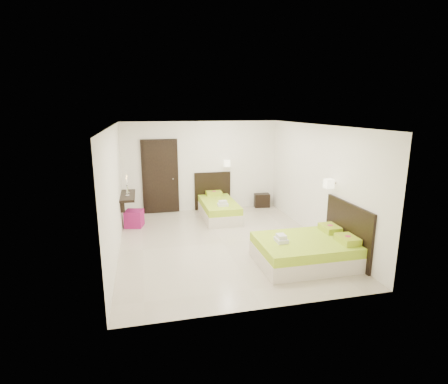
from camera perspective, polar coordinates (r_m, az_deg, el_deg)
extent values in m
plane|color=#C1B6A0|center=(7.95, -0.21, -8.26)|extent=(5.50, 5.50, 0.00)
cube|color=beige|center=(9.68, -0.85, -3.36)|extent=(0.90, 1.80, 0.29)
cube|color=#93BE1E|center=(9.61, -0.85, -2.03)|extent=(0.89, 1.78, 0.18)
cube|color=black|center=(10.39, -1.88, 0.20)|extent=(1.08, 0.05, 1.12)
cube|color=#A3B921|center=(10.21, -1.66, -0.22)|extent=(0.45, 0.31, 0.13)
cylinder|color=#C92F54|center=(10.20, -1.66, 0.14)|extent=(0.11, 0.11, 0.00)
cube|color=silver|center=(9.12, -0.19, -2.07)|extent=(0.27, 0.20, 0.07)
cube|color=silver|center=(9.10, -0.19, -1.64)|extent=(0.20, 0.15, 0.07)
cube|color=white|center=(10.17, 0.46, 4.68)|extent=(0.16, 0.16, 0.18)
cylinder|color=#2D2116|center=(10.25, 0.36, 4.75)|extent=(0.03, 0.16, 0.03)
cube|color=beige|center=(7.10, 13.06, -10.10)|extent=(1.85, 1.39, 0.30)
cube|color=#93BE1E|center=(7.01, 13.17, -8.30)|extent=(1.83, 1.37, 0.18)
cube|color=black|center=(7.37, 19.54, -6.07)|extent=(0.05, 1.57, 1.16)
cube|color=#A3B921|center=(7.02, 19.53, -7.33)|extent=(0.31, 0.46, 0.13)
cylinder|color=#C92F54|center=(7.00, 19.58, -6.81)|extent=(0.11, 0.11, 0.00)
cube|color=#A3B921|center=(7.54, 16.91, -5.70)|extent=(0.31, 0.46, 0.13)
cylinder|color=#C92F54|center=(7.52, 16.94, -5.22)|extent=(0.11, 0.11, 0.00)
cube|color=silver|center=(6.76, 9.32, -7.76)|extent=(0.20, 0.28, 0.07)
cube|color=silver|center=(6.73, 9.34, -7.17)|extent=(0.15, 0.21, 0.07)
cube|color=white|center=(7.55, 16.73, 1.33)|extent=(0.17, 0.17, 0.18)
cylinder|color=#2D2116|center=(7.59, 17.26, 1.36)|extent=(0.16, 0.03, 0.03)
cube|color=black|center=(10.83, 6.12, -1.27)|extent=(0.51, 0.47, 0.41)
cube|color=#861151|center=(9.22, -14.45, -4.21)|extent=(0.51, 0.51, 0.42)
cube|color=black|center=(10.10, -10.36, 2.43)|extent=(1.02, 0.06, 2.14)
cube|color=black|center=(10.07, -10.35, 2.39)|extent=(0.88, 0.04, 2.06)
cylinder|color=silver|center=(10.06, -8.34, 2.18)|extent=(0.03, 0.10, 0.03)
cube|color=black|center=(9.06, -15.45, -0.59)|extent=(0.35, 1.20, 0.06)
cube|color=black|center=(8.67, -16.24, -2.29)|extent=(0.10, 0.04, 0.30)
cube|color=black|center=(9.54, -15.99, -0.86)|extent=(0.10, 0.04, 0.30)
cylinder|color=silver|center=(8.91, -15.50, -0.57)|extent=(0.10, 0.10, 0.02)
cylinder|color=silver|center=(8.88, -15.54, 0.18)|extent=(0.02, 0.02, 0.22)
cone|color=silver|center=(8.85, -15.60, 1.00)|extent=(0.07, 0.07, 0.04)
cylinder|color=white|center=(8.83, -15.63, 1.60)|extent=(0.02, 0.02, 0.15)
sphere|color=#FFB23F|center=(8.82, -15.67, 2.16)|extent=(0.02, 0.02, 0.02)
cylinder|color=silver|center=(9.20, -15.43, -0.13)|extent=(0.10, 0.10, 0.02)
cylinder|color=silver|center=(9.17, -15.48, 0.60)|extent=(0.02, 0.02, 0.22)
cone|color=silver|center=(9.15, -15.53, 1.40)|extent=(0.07, 0.07, 0.04)
cylinder|color=white|center=(9.13, -15.57, 1.98)|extent=(0.02, 0.02, 0.15)
sphere|color=#FFB23F|center=(9.11, -15.60, 2.52)|extent=(0.02, 0.02, 0.02)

